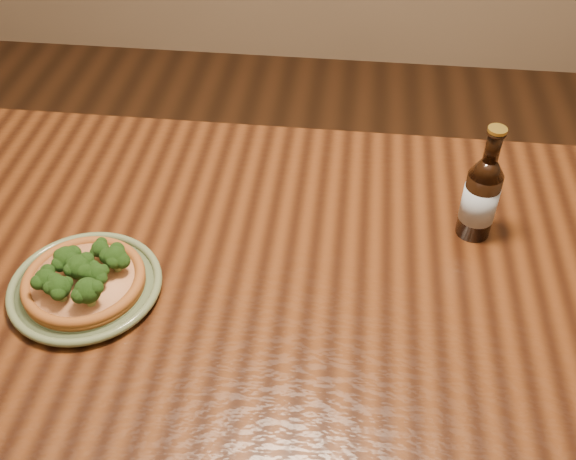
# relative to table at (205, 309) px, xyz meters

# --- Properties ---
(table) EXTENTS (1.60, 0.90, 0.75)m
(table) POSITION_rel_table_xyz_m (0.00, 0.00, 0.00)
(table) COLOR #47230F
(table) RESTS_ON ground
(plate) EXTENTS (0.25, 0.25, 0.02)m
(plate) POSITION_rel_table_xyz_m (-0.18, -0.06, 0.10)
(plate) COLOR #586A49
(plate) RESTS_ON table
(pizza) EXTENTS (0.20, 0.20, 0.07)m
(pizza) POSITION_rel_table_xyz_m (-0.18, -0.06, 0.12)
(pizza) COLOR brown
(pizza) RESTS_ON plate
(beer_bottle) EXTENTS (0.06, 0.06, 0.22)m
(beer_bottle) POSITION_rel_table_xyz_m (0.47, 0.16, 0.18)
(beer_bottle) COLOR black
(beer_bottle) RESTS_ON table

